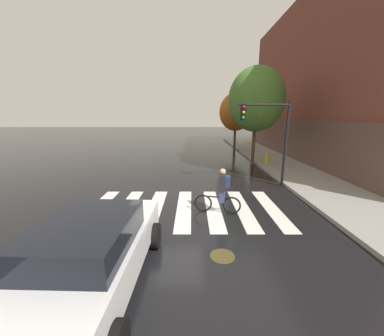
{
  "coord_description": "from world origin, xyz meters",
  "views": [
    {
      "loc": [
        0.8,
        -7.95,
        3.52
      ],
      "look_at": [
        0.76,
        1.49,
        1.26
      ],
      "focal_mm": 20.66,
      "sensor_mm": 36.0,
      "label": 1
    }
  ],
  "objects_px": {
    "sedan_near": "(93,253)",
    "street_tree_mid": "(237,112)",
    "cyclist": "(222,191)",
    "street_tree_near": "(257,100)",
    "manhole_cover": "(223,256)",
    "traffic_light_near": "(271,129)",
    "fire_hydrant": "(268,158)"
  },
  "relations": [
    {
      "from": "cyclist",
      "to": "traffic_light_near",
      "type": "distance_m",
      "value": 4.63
    },
    {
      "from": "cyclist",
      "to": "fire_hydrant",
      "type": "bearing_deg",
      "value": 61.66
    },
    {
      "from": "manhole_cover",
      "to": "street_tree_near",
      "type": "height_order",
      "value": "street_tree_near"
    },
    {
      "from": "manhole_cover",
      "to": "street_tree_near",
      "type": "distance_m",
      "value": 12.25
    },
    {
      "from": "traffic_light_near",
      "to": "fire_hydrant",
      "type": "height_order",
      "value": "traffic_light_near"
    },
    {
      "from": "traffic_light_near",
      "to": "street_tree_near",
      "type": "bearing_deg",
      "value": 82.57
    },
    {
      "from": "traffic_light_near",
      "to": "fire_hydrant",
      "type": "distance_m",
      "value": 5.6
    },
    {
      "from": "cyclist",
      "to": "street_tree_near",
      "type": "distance_m",
      "value": 9.6
    },
    {
      "from": "manhole_cover",
      "to": "traffic_light_near",
      "type": "relative_size",
      "value": 0.15
    },
    {
      "from": "manhole_cover",
      "to": "street_tree_mid",
      "type": "bearing_deg",
      "value": 78.52
    },
    {
      "from": "manhole_cover",
      "to": "fire_hydrant",
      "type": "height_order",
      "value": "fire_hydrant"
    },
    {
      "from": "sedan_near",
      "to": "street_tree_mid",
      "type": "relative_size",
      "value": 0.82
    },
    {
      "from": "street_tree_mid",
      "to": "sedan_near",
      "type": "bearing_deg",
      "value": -108.96
    },
    {
      "from": "manhole_cover",
      "to": "cyclist",
      "type": "relative_size",
      "value": 0.38
    },
    {
      "from": "street_tree_near",
      "to": "street_tree_mid",
      "type": "relative_size",
      "value": 1.19
    },
    {
      "from": "fire_hydrant",
      "to": "street_tree_mid",
      "type": "relative_size",
      "value": 0.14
    },
    {
      "from": "sedan_near",
      "to": "street_tree_near",
      "type": "relative_size",
      "value": 0.69
    },
    {
      "from": "street_tree_mid",
      "to": "street_tree_near",
      "type": "bearing_deg",
      "value": -89.04
    },
    {
      "from": "street_tree_near",
      "to": "street_tree_mid",
      "type": "height_order",
      "value": "street_tree_near"
    },
    {
      "from": "sedan_near",
      "to": "street_tree_mid",
      "type": "height_order",
      "value": "street_tree_mid"
    },
    {
      "from": "sedan_near",
      "to": "fire_hydrant",
      "type": "relative_size",
      "value": 5.96
    },
    {
      "from": "sedan_near",
      "to": "street_tree_near",
      "type": "distance_m",
      "value": 13.98
    },
    {
      "from": "manhole_cover",
      "to": "traffic_light_near",
      "type": "bearing_deg",
      "value": 62.77
    },
    {
      "from": "manhole_cover",
      "to": "street_tree_mid",
      "type": "relative_size",
      "value": 0.11
    },
    {
      "from": "street_tree_near",
      "to": "street_tree_mid",
      "type": "xyz_separation_m",
      "value": [
        -0.11,
        6.5,
        -0.72
      ]
    },
    {
      "from": "manhole_cover",
      "to": "street_tree_near",
      "type": "bearing_deg",
      "value": 71.44
    },
    {
      "from": "cyclist",
      "to": "sedan_near",
      "type": "bearing_deg",
      "value": -130.05
    },
    {
      "from": "traffic_light_near",
      "to": "cyclist",
      "type": "bearing_deg",
      "value": -130.23
    },
    {
      "from": "traffic_light_near",
      "to": "street_tree_mid",
      "type": "bearing_deg",
      "value": 87.29
    },
    {
      "from": "street_tree_mid",
      "to": "cyclist",
      "type": "bearing_deg",
      "value": -102.41
    },
    {
      "from": "sedan_near",
      "to": "traffic_light_near",
      "type": "xyz_separation_m",
      "value": [
        5.76,
        6.83,
        2.04
      ]
    },
    {
      "from": "traffic_light_near",
      "to": "sedan_near",
      "type": "bearing_deg",
      "value": -130.14
    }
  ]
}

